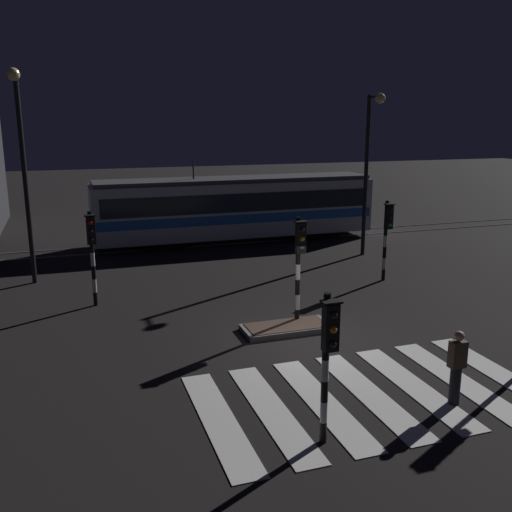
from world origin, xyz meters
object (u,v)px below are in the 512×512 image
at_px(street_lamp_trackside_left, 22,154).
at_px(street_lamp_trackside_right, 370,155).
at_px(pedestrian_waiting_at_kerb, 456,367).
at_px(traffic_light_median_centre, 299,255).
at_px(tram, 236,207).
at_px(traffic_light_kerb_mid_left, 328,348).
at_px(traffic_light_corner_far_right, 387,229).
at_px(traffic_light_corner_far_left, 92,245).

height_order(street_lamp_trackside_left, street_lamp_trackside_right, street_lamp_trackside_left).
height_order(street_lamp_trackside_right, pedestrian_waiting_at_kerb, street_lamp_trackside_right).
bearing_deg(traffic_light_median_centre, tram, 82.09).
relative_size(traffic_light_kerb_mid_left, tram, 0.21).
xyz_separation_m(traffic_light_corner_far_right, traffic_light_median_centre, (-5.06, -3.40, 0.14)).
height_order(traffic_light_median_centre, street_lamp_trackside_right, street_lamp_trackside_right).
xyz_separation_m(traffic_light_kerb_mid_left, tram, (3.74, 18.48, -0.25)).
relative_size(traffic_light_corner_far_right, tram, 0.22).
distance_m(traffic_light_kerb_mid_left, street_lamp_trackside_left, 14.89).
bearing_deg(street_lamp_trackside_left, pedestrian_waiting_at_kerb, -54.65).
bearing_deg(traffic_light_median_centre, traffic_light_corner_far_left, 146.30).
xyz_separation_m(traffic_light_median_centre, street_lamp_trackside_left, (-7.79, 7.24, 2.70)).
relative_size(street_lamp_trackside_left, tram, 0.54).
distance_m(traffic_light_corner_far_left, street_lamp_trackside_right, 12.87).
height_order(traffic_light_kerb_mid_left, tram, tram).
relative_size(traffic_light_corner_far_left, traffic_light_median_centre, 0.96).
bearing_deg(tram, street_lamp_trackside_left, -151.97).
bearing_deg(traffic_light_median_centre, traffic_light_corner_far_right, 33.90).
bearing_deg(street_lamp_trackside_right, pedestrian_waiting_at_kerb, -111.37).
xyz_separation_m(traffic_light_corner_far_left, pedestrian_waiting_at_kerb, (7.08, -9.46, -1.24)).
bearing_deg(traffic_light_median_centre, street_lamp_trackside_right, 48.77).
distance_m(traffic_light_corner_far_left, street_lamp_trackside_left, 4.86).
height_order(traffic_light_corner_far_left, traffic_light_kerb_mid_left, traffic_light_corner_far_left).
xyz_separation_m(traffic_light_median_centre, street_lamp_trackside_right, (6.41, 7.32, 2.36)).
xyz_separation_m(traffic_light_kerb_mid_left, street_lamp_trackside_left, (-5.76, 13.43, 2.90)).
xyz_separation_m(street_lamp_trackside_right, pedestrian_waiting_at_kerb, (-5.07, -12.95, -3.67)).
height_order(traffic_light_kerb_mid_left, pedestrian_waiting_at_kerb, traffic_light_kerb_mid_left).
relative_size(traffic_light_median_centre, street_lamp_trackside_right, 0.46).
height_order(street_lamp_trackside_left, tram, street_lamp_trackside_left).
distance_m(street_lamp_trackside_right, pedestrian_waiting_at_kerb, 14.38).
xyz_separation_m(street_lamp_trackside_left, tram, (9.50, 5.06, -3.15)).
distance_m(traffic_light_kerb_mid_left, street_lamp_trackside_right, 16.12).
xyz_separation_m(traffic_light_corner_far_left, traffic_light_median_centre, (5.74, -3.83, 0.08)).
bearing_deg(traffic_light_kerb_mid_left, traffic_light_median_centre, 71.80).
bearing_deg(tram, street_lamp_trackside_right, -46.67).
relative_size(traffic_light_corner_far_left, tram, 0.22).
bearing_deg(traffic_light_corner_far_left, street_lamp_trackside_right, 16.03).
height_order(traffic_light_corner_far_right, street_lamp_trackside_left, street_lamp_trackside_left).
bearing_deg(traffic_light_kerb_mid_left, pedestrian_waiting_at_kerb, 9.20).
relative_size(street_lamp_trackside_left, pedestrian_waiting_at_kerb, 4.57).
bearing_deg(tram, traffic_light_corner_far_right, -69.39).
bearing_deg(street_lamp_trackside_right, traffic_light_corner_far_right, -109.08).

